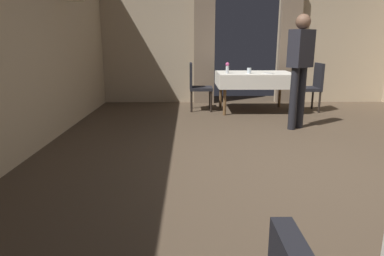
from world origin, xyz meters
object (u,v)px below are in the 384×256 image
object	(u,v)px
chair_mid_left	(197,84)
flower_vase_mid	(227,67)
person_diner_standing_aside	(300,62)
chair_mid_right	(312,85)
glass_mid_b	(249,71)
dining_table_mid	(255,77)
plate_mid_c	(268,73)

from	to	relation	value
chair_mid_left	flower_vase_mid	bearing A→B (deg)	-22.60
flower_vase_mid	person_diner_standing_aside	xyz separation A→B (m)	(0.95, -1.25, 0.16)
chair_mid_left	person_diner_standing_aside	size ratio (longest dim) A/B	0.54
chair_mid_right	glass_mid_b	size ratio (longest dim) A/B	8.79
chair_mid_left	flower_vase_mid	size ratio (longest dim) A/B	4.57
dining_table_mid	glass_mid_b	xyz separation A→B (m)	(-0.15, -0.19, 0.14)
flower_vase_mid	plate_mid_c	xyz separation A→B (m)	(0.76, -0.06, -0.10)
chair_mid_right	plate_mid_c	bearing A→B (deg)	-166.95
chair_mid_left	flower_vase_mid	distance (m)	0.70
person_diner_standing_aside	glass_mid_b	bearing A→B (deg)	114.19
dining_table_mid	person_diner_standing_aside	distance (m)	1.51
plate_mid_c	chair_mid_right	bearing A→B (deg)	13.05
chair_mid_left	person_diner_standing_aside	bearing A→B (deg)	-44.43
dining_table_mid	plate_mid_c	xyz separation A→B (m)	(0.21, -0.22, 0.09)
glass_mid_b	flower_vase_mid	bearing A→B (deg)	175.22
dining_table_mid	glass_mid_b	distance (m)	0.28
flower_vase_mid	glass_mid_b	xyz separation A→B (m)	(0.41, -0.03, -0.06)
flower_vase_mid	person_diner_standing_aside	bearing A→B (deg)	-52.73
chair_mid_right	person_diner_standing_aside	size ratio (longest dim) A/B	0.54
plate_mid_c	dining_table_mid	bearing A→B (deg)	133.22
flower_vase_mid	dining_table_mid	bearing A→B (deg)	16.12
chair_mid_left	glass_mid_b	world-z (taller)	chair_mid_left
glass_mid_b	person_diner_standing_aside	xyz separation A→B (m)	(0.55, -1.22, 0.22)
glass_mid_b	plate_mid_c	xyz separation A→B (m)	(0.36, -0.03, -0.05)
chair_mid_right	person_diner_standing_aside	bearing A→B (deg)	-117.15
chair_mid_left	plate_mid_c	size ratio (longest dim) A/B	4.21
flower_vase_mid	person_diner_standing_aside	size ratio (longest dim) A/B	0.12
dining_table_mid	glass_mid_b	world-z (taller)	glass_mid_b
chair_mid_left	chair_mid_right	world-z (taller)	same
flower_vase_mid	glass_mid_b	bearing A→B (deg)	-4.78
chair_mid_left	plate_mid_c	distance (m)	1.38
glass_mid_b	person_diner_standing_aside	size ratio (longest dim) A/B	0.06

